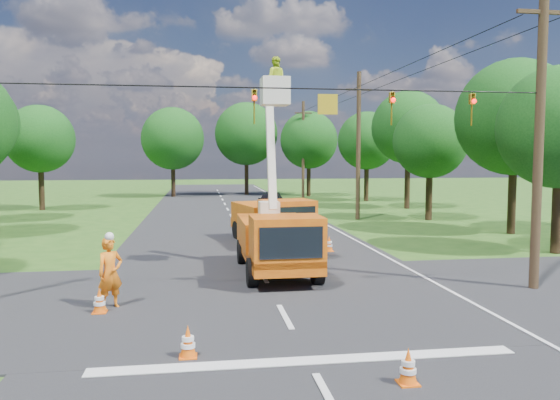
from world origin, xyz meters
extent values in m
plane|color=#2A5319|center=(0.00, 20.00, 0.00)|extent=(140.00, 140.00, 0.00)
cube|color=black|center=(0.00, 20.00, 0.00)|extent=(12.00, 100.00, 0.06)
cube|color=black|center=(0.00, 2.00, 0.00)|extent=(56.00, 10.00, 0.07)
cube|color=silver|center=(0.00, -3.20, 0.00)|extent=(9.00, 0.45, 0.02)
cube|color=silver|center=(5.60, 20.00, 0.00)|extent=(0.12, 90.00, 0.02)
cube|color=orange|center=(0.55, 5.59, 0.76)|extent=(2.36, 6.32, 0.47)
cube|color=orange|center=(0.57, 3.33, 1.57)|extent=(2.32, 1.80, 1.57)
cube|color=black|center=(0.58, 2.44, 1.63)|extent=(1.99, 0.08, 1.00)
cube|color=orange|center=(0.55, 6.43, 1.42)|extent=(2.50, 3.90, 1.05)
cylinder|color=black|center=(-0.53, 3.59, 0.48)|extent=(0.34, 0.97, 0.97)
cylinder|color=black|center=(1.67, 3.60, 0.48)|extent=(0.34, 0.97, 0.97)
cylinder|color=black|center=(-0.56, 7.58, 0.48)|extent=(0.34, 0.97, 0.97)
cylinder|color=black|center=(1.64, 7.59, 0.48)|extent=(0.34, 0.97, 0.97)
cube|color=silver|center=(0.54, 7.58, 2.20)|extent=(0.79, 0.79, 0.58)
cube|color=silver|center=(0.54, 7.01, 4.51)|extent=(0.30, 1.40, 4.55)
cube|color=silver|center=(0.55, 5.91, 6.67)|extent=(1.00, 1.00, 1.00)
imported|color=#C6E526|center=(0.55, 5.91, 7.11)|extent=(0.88, 0.74, 1.62)
cube|color=orange|center=(1.22, 12.50, 0.74)|extent=(3.62, 6.55, 0.46)
cube|color=orange|center=(1.73, 10.34, 1.55)|extent=(2.61, 2.23, 1.55)
cube|color=black|center=(1.93, 9.48, 1.60)|extent=(1.93, 0.51, 0.98)
cube|color=orange|center=(1.04, 13.31, 1.39)|extent=(3.23, 4.27, 1.03)
cylinder|color=black|center=(0.61, 10.34, 0.48)|extent=(0.54, 1.00, 0.95)
cylinder|color=black|center=(2.73, 10.83, 0.48)|extent=(0.54, 1.00, 0.95)
cylinder|color=black|center=(-0.28, 14.17, 0.48)|extent=(0.54, 1.00, 0.95)
cylinder|color=black|center=(1.84, 14.66, 0.48)|extent=(0.54, 1.00, 0.95)
imported|color=orange|center=(-4.73, 1.63, 1.02)|extent=(0.89, 0.82, 2.03)
imported|color=black|center=(3.31, 28.42, 0.79)|extent=(2.83, 4.93, 1.58)
cone|color=#F65E0C|center=(-2.49, -2.58, 0.38)|extent=(0.36, 0.36, 0.70)
cube|color=#F65E0C|center=(-2.49, -2.58, 0.04)|extent=(0.38, 0.38, 0.04)
cylinder|color=white|center=(-2.49, -2.58, 0.44)|extent=(0.26, 0.26, 0.09)
cylinder|color=white|center=(-2.49, -2.58, 0.29)|extent=(0.31, 0.31, 0.09)
cone|color=#F65E0C|center=(1.62, -4.57, 0.38)|extent=(0.36, 0.36, 0.70)
cube|color=#F65E0C|center=(1.62, -4.57, 0.04)|extent=(0.38, 0.38, 0.04)
cylinder|color=white|center=(1.62, -4.57, 0.44)|extent=(0.26, 0.26, 0.09)
cylinder|color=white|center=(1.62, -4.57, 0.29)|extent=(0.31, 0.31, 0.09)
cone|color=#F65E0C|center=(1.61, 8.21, 0.38)|extent=(0.36, 0.36, 0.70)
cube|color=#F65E0C|center=(1.61, 8.21, 0.04)|extent=(0.38, 0.38, 0.04)
cylinder|color=white|center=(1.61, 8.21, 0.44)|extent=(0.26, 0.26, 0.09)
cylinder|color=white|center=(1.61, 8.21, 0.29)|extent=(0.31, 0.31, 0.09)
cone|color=#F65E0C|center=(3.53, 9.71, 0.38)|extent=(0.36, 0.36, 0.70)
cube|color=#F65E0C|center=(3.53, 9.71, 0.04)|extent=(0.38, 0.38, 0.04)
cylinder|color=white|center=(3.53, 9.71, 0.44)|extent=(0.26, 0.26, 0.09)
cylinder|color=white|center=(3.53, 9.71, 0.29)|extent=(0.31, 0.31, 0.09)
cone|color=#F65E0C|center=(-4.96, 1.13, 0.38)|extent=(0.36, 0.36, 0.70)
cube|color=#F65E0C|center=(-4.96, 1.13, 0.04)|extent=(0.38, 0.38, 0.04)
cylinder|color=white|center=(-4.96, 1.13, 0.44)|extent=(0.26, 0.26, 0.09)
cylinder|color=white|center=(-4.96, 1.13, 0.29)|extent=(0.31, 0.31, 0.09)
cone|color=#F65E0C|center=(4.28, 15.35, 0.38)|extent=(0.36, 0.36, 0.70)
cube|color=#F65E0C|center=(4.28, 15.35, 0.04)|extent=(0.38, 0.38, 0.04)
cylinder|color=white|center=(4.28, 15.35, 0.44)|extent=(0.26, 0.26, 0.09)
cylinder|color=white|center=(4.28, 15.35, 0.29)|extent=(0.31, 0.31, 0.09)
cylinder|color=#4C3823|center=(8.50, 2.00, 5.00)|extent=(0.30, 0.30, 10.00)
cube|color=#4C3823|center=(8.50, 2.00, 8.80)|extent=(1.80, 0.12, 0.12)
cylinder|color=#4C3823|center=(8.50, 22.00, 5.00)|extent=(0.30, 0.30, 10.00)
cube|color=#4C3823|center=(8.50, 22.00, 8.80)|extent=(1.80, 0.12, 0.12)
cylinder|color=#4C3823|center=(8.50, 42.00, 5.00)|extent=(0.30, 0.30, 10.00)
cube|color=#4C3823|center=(8.50, 42.00, 8.80)|extent=(1.80, 0.12, 0.12)
cylinder|color=black|center=(-0.50, 2.00, 6.30)|extent=(18.00, 0.04, 0.04)
cube|color=#B59415|center=(1.60, 2.00, 5.85)|extent=(0.60, 0.05, 0.60)
imported|color=#B59415|center=(-0.60, 2.00, 5.75)|extent=(0.16, 0.20, 1.00)
sphere|color=#FF0C0C|center=(-0.60, 1.88, 6.00)|extent=(0.14, 0.14, 0.14)
imported|color=#B59415|center=(3.60, 2.00, 5.75)|extent=(0.16, 0.20, 1.00)
sphere|color=#FF0C0C|center=(3.60, 1.88, 6.00)|extent=(0.14, 0.14, 0.14)
imported|color=#B59415|center=(6.20, 2.00, 5.75)|extent=(0.16, 0.20, 1.00)
sphere|color=#FF0C0C|center=(6.20, 1.88, 6.00)|extent=(0.14, 0.14, 0.14)
cylinder|color=#382616|center=(-14.80, 32.00, 2.02)|extent=(0.44, 0.44, 4.05)
sphere|color=#124614|center=(-14.80, 32.00, 5.70)|extent=(5.40, 5.40, 5.40)
cylinder|color=#382616|center=(13.50, 8.00, 1.98)|extent=(0.44, 0.44, 3.96)
sphere|color=#124614|center=(13.50, 8.00, 5.58)|extent=(5.40, 5.40, 5.40)
cylinder|color=#382616|center=(15.00, 14.00, 2.29)|extent=(0.44, 0.44, 4.58)
sphere|color=#124614|center=(15.00, 14.00, 6.45)|extent=(6.40, 6.40, 6.40)
cylinder|color=#382616|center=(13.20, 21.00, 1.89)|extent=(0.44, 0.44, 3.78)
sphere|color=#124614|center=(13.20, 21.00, 5.33)|extent=(5.00, 5.00, 5.00)
cylinder|color=#382616|center=(14.80, 29.00, 2.38)|extent=(0.44, 0.44, 4.75)
sphere|color=#124614|center=(14.80, 29.00, 6.70)|extent=(6.00, 6.00, 6.00)
cylinder|color=#382616|center=(13.80, 37.00, 2.07)|extent=(0.44, 0.44, 4.14)
sphere|color=#124614|center=(13.80, 37.00, 5.83)|extent=(5.60, 5.60, 5.60)
cylinder|color=#382616|center=(-5.00, 45.00, 2.20)|extent=(0.44, 0.44, 4.40)
sphere|color=#124614|center=(-5.00, 45.00, 6.20)|extent=(6.60, 6.60, 6.60)
cylinder|color=#382616|center=(3.00, 47.00, 2.42)|extent=(0.44, 0.44, 4.84)
sphere|color=#124614|center=(3.00, 47.00, 6.82)|extent=(7.00, 7.00, 7.00)
cylinder|color=#382616|center=(9.50, 44.00, 2.16)|extent=(0.44, 0.44, 4.31)
sphere|color=#124614|center=(9.50, 44.00, 6.08)|extent=(6.20, 6.20, 6.20)
camera|label=1|loc=(-2.21, -14.05, 4.29)|focal=35.00mm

